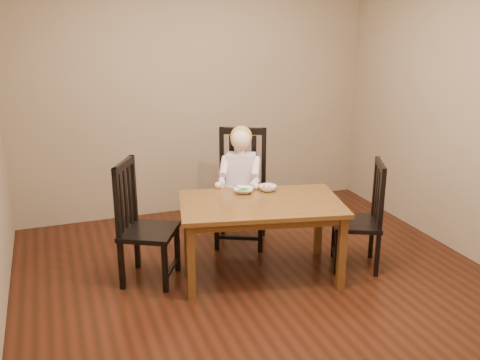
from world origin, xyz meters
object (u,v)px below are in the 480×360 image
object	(u,v)px
dining_table	(261,210)
bowl_peas	(244,190)
bowl_veg	(268,188)
chair_right	(362,217)
toddler	(241,175)
chair_child	(241,189)
chair_left	(143,225)

from	to	relation	value
dining_table	bowl_peas	size ratio (longest dim) A/B	8.63
bowl_peas	bowl_veg	size ratio (longest dim) A/B	1.10
chair_right	bowl_peas	distance (m)	1.07
toddler	dining_table	bearing A→B (deg)	109.64
dining_table	bowl_veg	xyz separation A→B (m)	(0.16, 0.25, 0.10)
chair_child	chair_left	xyz separation A→B (m)	(-1.06, -0.49, -0.04)
chair_child	chair_left	size ratio (longest dim) A/B	1.08
chair_child	chair_right	bearing A→B (deg)	157.41
dining_table	chair_child	xyz separation A→B (m)	(0.10, 0.75, -0.06)
chair_child	bowl_veg	xyz separation A→B (m)	(0.06, -0.51, 0.16)
chair_child	chair_right	size ratio (longest dim) A/B	1.15
chair_left	chair_right	size ratio (longest dim) A/B	1.07
chair_left	chair_right	world-z (taller)	chair_left
chair_left	bowl_peas	distance (m)	0.92
bowl_veg	bowl_peas	bearing A→B (deg)	174.38
chair_child	chair_right	distance (m)	1.21
bowl_veg	toddler	bearing A→B (deg)	100.90
chair_left	bowl_veg	xyz separation A→B (m)	(1.12, -0.01, 0.20)
chair_right	toddler	size ratio (longest dim) A/B	1.55
dining_table	chair_right	bearing A→B (deg)	-9.45
chair_child	bowl_peas	size ratio (longest dim) A/B	6.51
dining_table	bowl_peas	world-z (taller)	bowl_peas
chair_right	chair_left	bearing A→B (deg)	102.87
chair_left	toddler	bearing A→B (deg)	141.57
dining_table	bowl_peas	distance (m)	0.29
chair_child	chair_right	xyz separation A→B (m)	(0.80, -0.90, -0.07)
toddler	chair_child	bearing A→B (deg)	-90.00
dining_table	toddler	xyz separation A→B (m)	(0.08, 0.70, 0.10)
chair_child	toddler	bearing A→B (deg)	90.00
chair_child	toddler	size ratio (longest dim) A/B	1.78
chair_left	dining_table	bearing A→B (deg)	103.14
toddler	chair_right	bearing A→B (deg)	159.93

